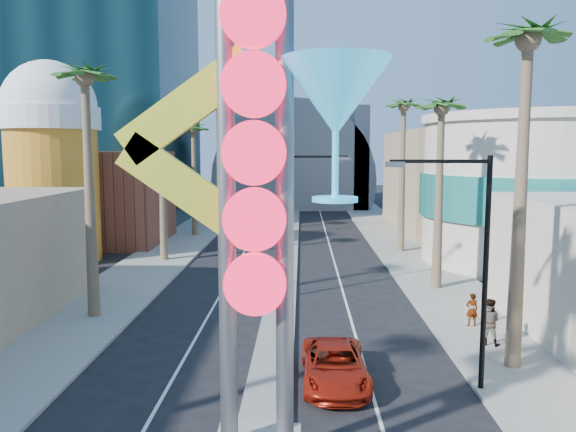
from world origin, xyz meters
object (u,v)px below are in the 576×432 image
object	(u,v)px
pedestrian_b	(489,322)
pedestrian_a	(472,310)
red_pickup	(335,365)
neon_sign	(290,186)

from	to	relation	value
pedestrian_b	pedestrian_a	bearing A→B (deg)	-66.99
red_pickup	pedestrian_a	xyz separation A→B (m)	(6.62, 6.20, 0.25)
red_pickup	pedestrian_b	size ratio (longest dim) A/B	2.49
red_pickup	pedestrian_a	distance (m)	9.07
neon_sign	pedestrian_a	bearing A→B (deg)	55.58
red_pickup	neon_sign	bearing A→B (deg)	-105.58
red_pickup	pedestrian_a	bearing A→B (deg)	42.20
pedestrian_a	pedestrian_b	distance (m)	2.44
pedestrian_a	pedestrian_b	world-z (taller)	pedestrian_b
neon_sign	red_pickup	distance (m)	8.80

